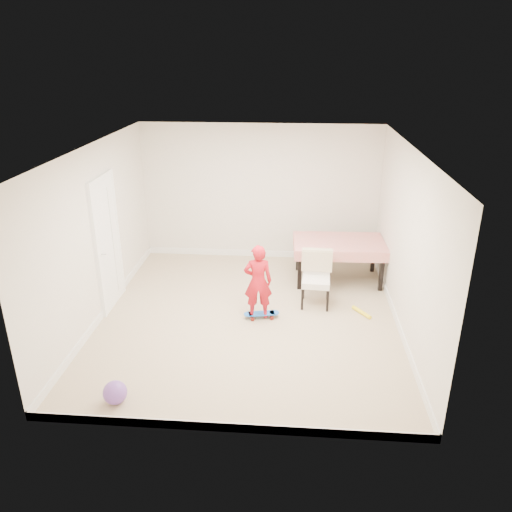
# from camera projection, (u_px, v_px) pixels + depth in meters

# --- Properties ---
(ground) EXTENTS (5.00, 5.00, 0.00)m
(ground) POSITION_uv_depth(u_px,v_px,m) (249.00, 318.00, 7.69)
(ground) COLOR tan
(ground) RESTS_ON ground
(ceiling) EXTENTS (4.50, 5.00, 0.04)m
(ceiling) POSITION_uv_depth(u_px,v_px,m) (247.00, 150.00, 6.70)
(ceiling) COLOR silver
(ceiling) RESTS_ON wall_back
(wall_back) EXTENTS (4.50, 0.04, 2.60)m
(wall_back) POSITION_uv_depth(u_px,v_px,m) (260.00, 193.00, 9.47)
(wall_back) COLOR beige
(wall_back) RESTS_ON ground
(wall_front) EXTENTS (4.50, 0.04, 2.60)m
(wall_front) POSITION_uv_depth(u_px,v_px,m) (225.00, 327.00, 4.90)
(wall_front) COLOR beige
(wall_front) RESTS_ON ground
(wall_left) EXTENTS (0.04, 5.00, 2.60)m
(wall_left) POSITION_uv_depth(u_px,v_px,m) (98.00, 235.00, 7.35)
(wall_left) COLOR beige
(wall_left) RESTS_ON ground
(wall_right) EXTENTS (0.04, 5.00, 2.60)m
(wall_right) POSITION_uv_depth(u_px,v_px,m) (405.00, 243.00, 7.03)
(wall_right) COLOR beige
(wall_right) RESTS_ON ground
(door) EXTENTS (0.11, 0.94, 2.11)m
(door) POSITION_uv_depth(u_px,v_px,m) (107.00, 245.00, 7.73)
(door) COLOR white
(door) RESTS_ON ground
(baseboard_back) EXTENTS (4.50, 0.02, 0.12)m
(baseboard_back) POSITION_uv_depth(u_px,v_px,m) (260.00, 253.00, 9.96)
(baseboard_back) COLOR white
(baseboard_back) RESTS_ON ground
(baseboard_front) EXTENTS (4.50, 0.02, 0.12)m
(baseboard_front) POSITION_uv_depth(u_px,v_px,m) (227.00, 427.00, 5.37)
(baseboard_front) COLOR white
(baseboard_front) RESTS_ON ground
(baseboard_left) EXTENTS (0.02, 5.00, 0.12)m
(baseboard_left) POSITION_uv_depth(u_px,v_px,m) (107.00, 309.00, 7.83)
(baseboard_left) COLOR white
(baseboard_left) RESTS_ON ground
(baseboard_right) EXTENTS (0.02, 5.00, 0.12)m
(baseboard_right) POSITION_uv_depth(u_px,v_px,m) (397.00, 320.00, 7.50)
(baseboard_right) COLOR white
(baseboard_right) RESTS_ON ground
(dining_table) EXTENTS (1.60, 1.04, 0.74)m
(dining_table) POSITION_uv_depth(u_px,v_px,m) (338.00, 261.00, 8.82)
(dining_table) COLOR #B92209
(dining_table) RESTS_ON ground
(dining_chair) EXTENTS (0.52, 0.60, 0.90)m
(dining_chair) POSITION_uv_depth(u_px,v_px,m) (316.00, 279.00, 7.91)
(dining_chair) COLOR beige
(dining_chair) RESTS_ON ground
(skateboard) EXTENTS (0.57, 0.30, 0.08)m
(skateboard) POSITION_uv_depth(u_px,v_px,m) (262.00, 315.00, 7.67)
(skateboard) COLOR #1B76ED
(skateboard) RESTS_ON ground
(child) EXTENTS (0.46, 0.33, 1.17)m
(child) POSITION_uv_depth(u_px,v_px,m) (258.00, 284.00, 7.45)
(child) COLOR red
(child) RESTS_ON ground
(balloon) EXTENTS (0.28, 0.28, 0.28)m
(balloon) POSITION_uv_depth(u_px,v_px,m) (115.00, 393.00, 5.78)
(balloon) COLOR #7447AA
(balloon) RESTS_ON ground
(foam_toy) EXTENTS (0.28, 0.36, 0.06)m
(foam_toy) POSITION_uv_depth(u_px,v_px,m) (361.00, 312.00, 7.78)
(foam_toy) COLOR yellow
(foam_toy) RESTS_ON ground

